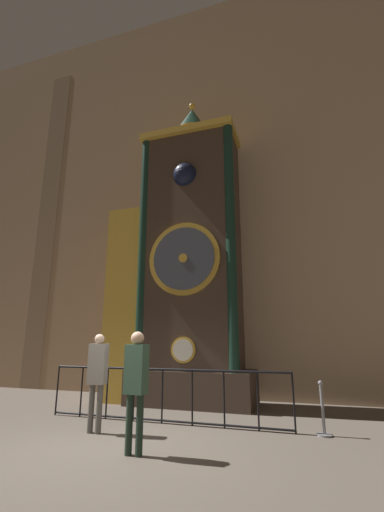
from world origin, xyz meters
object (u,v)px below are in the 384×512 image
at_px(clock_tower, 181,263).
at_px(visitor_far, 136,378).
at_px(stanchion_post, 323,418).
at_px(visitor_near, 97,372).

relative_size(clock_tower, visitor_far, 5.15).
distance_m(visitor_far, stanchion_post, 3.60).
height_order(clock_tower, visitor_near, clock_tower).
xyz_separation_m(clock_tower, visitor_near, (-0.49, -3.33, -2.88)).
distance_m(clock_tower, stanchion_post, 5.60).
bearing_deg(clock_tower, visitor_far, -78.95).
bearing_deg(visitor_near, visitor_far, -45.15).
height_order(visitor_near, visitor_far, visitor_far).
relative_size(clock_tower, visitor_near, 5.20).
bearing_deg(visitor_far, visitor_near, 150.04).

